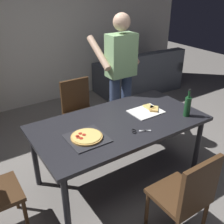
# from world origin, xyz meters

# --- Properties ---
(ground_plane) EXTENTS (12.00, 12.00, 0.00)m
(ground_plane) POSITION_xyz_m (0.00, 0.00, 0.00)
(ground_plane) COLOR gray
(back_wall) EXTENTS (6.40, 0.10, 2.80)m
(back_wall) POSITION_xyz_m (0.00, 2.60, 1.40)
(back_wall) COLOR silver
(back_wall) RESTS_ON ground_plane
(dining_table) EXTENTS (1.84, 0.97, 0.75)m
(dining_table) POSITION_xyz_m (0.00, 0.00, 0.68)
(dining_table) COLOR #232328
(dining_table) RESTS_ON ground_plane
(chair_near_camera) EXTENTS (0.42, 0.42, 0.90)m
(chair_near_camera) POSITION_xyz_m (-0.00, -0.97, 0.51)
(chair_near_camera) COLOR #472D19
(chair_near_camera) RESTS_ON ground_plane
(chair_far_side) EXTENTS (0.42, 0.42, 0.90)m
(chair_far_side) POSITION_xyz_m (0.00, 0.97, 0.51)
(chair_far_side) COLOR #472D19
(chair_far_side) RESTS_ON ground_plane
(couch) EXTENTS (1.74, 0.93, 0.85)m
(couch) POSITION_xyz_m (1.90, 1.99, 0.30)
(couch) COLOR #4C515B
(couch) RESTS_ON ground_plane
(person_serving_pizza) EXTENTS (0.55, 0.54, 1.75)m
(person_serving_pizza) POSITION_xyz_m (0.53, 0.75, 1.00)
(person_serving_pizza) COLOR #38476B
(person_serving_pizza) RESTS_ON ground_plane
(pepperoni_pizza_on_tray) EXTENTS (0.36, 0.36, 0.04)m
(pepperoni_pizza_on_tray) POSITION_xyz_m (-0.45, -0.10, 0.77)
(pepperoni_pizza_on_tray) COLOR #2D2D33
(pepperoni_pizza_on_tray) RESTS_ON dining_table
(pizza_slices_on_towel) EXTENTS (0.37, 0.28, 0.03)m
(pizza_slices_on_towel) POSITION_xyz_m (0.41, 0.02, 0.76)
(pizza_slices_on_towel) COLOR white
(pizza_slices_on_towel) RESTS_ON dining_table
(wine_bottle) EXTENTS (0.07, 0.07, 0.32)m
(wine_bottle) POSITION_xyz_m (0.69, -0.30, 0.87)
(wine_bottle) COLOR #194723
(wine_bottle) RESTS_ON dining_table
(kitchen_scissors) EXTENTS (0.19, 0.14, 0.01)m
(kitchen_scissors) POSITION_xyz_m (0.03, -0.27, 0.76)
(kitchen_scissors) COLOR silver
(kitchen_scissors) RESTS_ON dining_table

